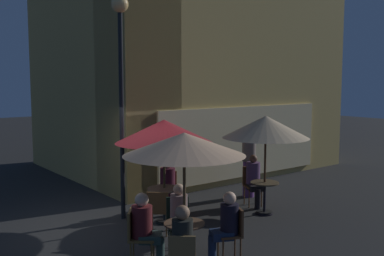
% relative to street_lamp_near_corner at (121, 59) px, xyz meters
% --- Properties ---
extents(ground_plane, '(60.00, 60.00, 0.00)m').
position_rel_street_lamp_near_corner_xyz_m(ground_plane, '(-0.80, -0.32, -3.54)').
color(ground_plane, black).
extents(cafe_building, '(8.90, 7.19, 8.03)m').
position_rel_street_lamp_near_corner_xyz_m(cafe_building, '(3.48, 2.94, 0.47)').
color(cafe_building, tan).
rests_on(cafe_building, ground).
extents(street_lamp_near_corner, '(0.37, 0.37, 4.88)m').
position_rel_street_lamp_near_corner_xyz_m(street_lamp_near_corner, '(0.00, 0.00, 0.00)').
color(street_lamp_near_corner, black).
rests_on(street_lamp_near_corner, ground).
extents(cafe_table_0, '(0.66, 0.66, 0.75)m').
position_rel_street_lamp_near_corner_xyz_m(cafe_table_0, '(2.76, -1.69, -3.02)').
color(cafe_table_0, black).
rests_on(cafe_table_0, ground).
extents(cafe_table_1, '(0.68, 0.68, 0.74)m').
position_rel_street_lamp_near_corner_xyz_m(cafe_table_1, '(-0.46, -2.90, -3.01)').
color(cafe_table_1, black).
rests_on(cafe_table_1, ground).
extents(cafe_table_2, '(0.73, 0.73, 0.77)m').
position_rel_street_lamp_near_corner_xyz_m(cafe_table_2, '(0.57, -0.80, -2.98)').
color(cafe_table_2, black).
rests_on(cafe_table_2, ground).
extents(patio_umbrella_0, '(1.98, 1.98, 2.28)m').
position_rel_street_lamp_near_corner_xyz_m(patio_umbrella_0, '(2.76, -1.69, -1.52)').
color(patio_umbrella_0, black).
rests_on(patio_umbrella_0, ground).
extents(patio_umbrella_1, '(2.01, 2.01, 2.24)m').
position_rel_street_lamp_near_corner_xyz_m(patio_umbrella_1, '(-0.46, -2.90, -1.49)').
color(patio_umbrella_1, black).
rests_on(patio_umbrella_1, ground).
extents(patio_umbrella_2, '(2.09, 2.09, 2.25)m').
position_rel_street_lamp_near_corner_xyz_m(patio_umbrella_2, '(0.57, -0.80, -1.54)').
color(patio_umbrella_2, black).
rests_on(patio_umbrella_2, ground).
extents(cafe_chair_0, '(0.53, 0.53, 0.95)m').
position_rel_street_lamp_near_corner_xyz_m(cafe_chair_0, '(3.07, -0.96, -2.96)').
color(cafe_chair_0, brown).
rests_on(cafe_chair_0, ground).
extents(cafe_chair_1, '(0.56, 0.56, 0.95)m').
position_rel_street_lamp_near_corner_xyz_m(cafe_chair_1, '(-0.08, -2.21, -2.97)').
color(cafe_chair_1, black).
rests_on(cafe_chair_1, ground).
extents(cafe_chair_2, '(0.60, 0.60, 0.95)m').
position_rel_street_lamp_near_corner_xyz_m(cafe_chair_2, '(-1.08, -2.41, -2.96)').
color(cafe_chair_2, brown).
rests_on(cafe_chair_2, ground).
extents(cafe_chair_3, '(0.55, 0.55, 0.86)m').
position_rel_street_lamp_near_corner_xyz_m(cafe_chair_3, '(-1.00, -3.58, -3.01)').
color(cafe_chair_3, brown).
rests_on(cafe_chair_3, ground).
extents(cafe_chair_4, '(0.51, 0.51, 0.93)m').
position_rel_street_lamp_near_corner_xyz_m(cafe_chair_4, '(0.33, -3.26, -2.97)').
color(cafe_chair_4, '#54341F').
rests_on(cafe_chair_4, ground).
extents(cafe_chair_5, '(0.55, 0.55, 0.94)m').
position_rel_street_lamp_near_corner_xyz_m(cafe_chair_5, '(1.13, -0.14, -2.96)').
color(cafe_chair_5, '#582F16').
rests_on(cafe_chair_5, ground).
extents(cafe_chair_6, '(0.61, 0.61, 0.90)m').
position_rel_street_lamp_near_corner_xyz_m(cafe_chair_6, '(0.04, -1.37, -2.98)').
color(cafe_chair_6, brown).
rests_on(cafe_chair_6, ground).
extents(patron_seated_0, '(0.45, 0.53, 1.27)m').
position_rel_street_lamp_near_corner_xyz_m(patron_seated_0, '(3.01, -1.09, -2.82)').
color(patron_seated_0, black).
rests_on(patron_seated_0, ground).
extents(patron_seated_1, '(0.45, 0.51, 1.24)m').
position_rel_street_lamp_near_corner_xyz_m(patron_seated_1, '(-0.15, -2.34, -2.84)').
color(patron_seated_1, black).
rests_on(patron_seated_1, ground).
extents(patron_seated_2, '(0.53, 0.50, 1.25)m').
position_rel_street_lamp_near_corner_xyz_m(patron_seated_2, '(-0.97, -2.50, -2.83)').
color(patron_seated_2, '#2B423C').
rests_on(patron_seated_2, ground).
extents(patron_seated_3, '(0.48, 0.50, 1.27)m').
position_rel_street_lamp_near_corner_xyz_m(patron_seated_3, '(-0.92, -3.47, -2.82)').
color(patron_seated_3, '#5B3263').
rests_on(patron_seated_3, ground).
extents(patron_seated_4, '(0.51, 0.43, 1.22)m').
position_rel_street_lamp_near_corner_xyz_m(patron_seated_4, '(0.20, -3.20, -2.84)').
color(patron_seated_4, '#192847').
rests_on(patron_seated_4, ground).
extents(patron_seated_5, '(0.51, 0.53, 1.23)m').
position_rel_street_lamp_near_corner_xyz_m(patron_seated_5, '(1.04, -0.24, -2.84)').
color(patron_seated_5, '#4B0F24').
rests_on(patron_seated_5, ground).
extents(patron_standing_6, '(0.36, 0.36, 1.81)m').
position_rel_street_lamp_near_corner_xyz_m(patron_standing_6, '(3.57, -0.35, -2.63)').
color(patron_standing_6, '#59306E').
rests_on(patron_standing_6, ground).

